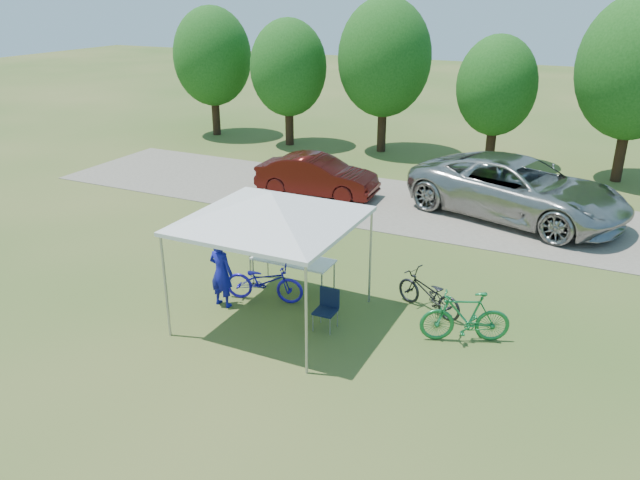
% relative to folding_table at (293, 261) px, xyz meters
% --- Properties ---
extents(ground, '(100.00, 100.00, 0.00)m').
position_rel_folding_table_xyz_m(ground, '(0.26, -1.34, -0.70)').
color(ground, '#2D5119').
rests_on(ground, ground).
extents(gravel_strip, '(24.00, 5.00, 0.02)m').
position_rel_folding_table_xyz_m(gravel_strip, '(0.26, 6.66, -0.69)').
color(gravel_strip, gray).
rests_on(gravel_strip, ground).
extents(canopy, '(4.53, 4.53, 3.00)m').
position_rel_folding_table_xyz_m(canopy, '(0.26, -1.34, 1.95)').
color(canopy, '#A5A5AA').
rests_on(canopy, ground).
extents(treeline, '(24.89, 4.28, 6.30)m').
position_rel_folding_table_xyz_m(treeline, '(-0.03, 12.70, 2.83)').
color(treeline, '#382314').
rests_on(treeline, ground).
extents(folding_table, '(1.82, 0.76, 0.75)m').
position_rel_folding_table_xyz_m(folding_table, '(0.00, 0.00, 0.00)').
color(folding_table, white).
rests_on(folding_table, ground).
extents(folding_chair, '(0.42, 0.44, 0.82)m').
position_rel_folding_table_xyz_m(folding_chair, '(1.40, -1.21, -0.22)').
color(folding_chair, black).
rests_on(folding_chair, ground).
extents(cooler, '(0.46, 0.32, 0.34)m').
position_rel_folding_table_xyz_m(cooler, '(-0.25, 0.00, 0.21)').
color(cooler, white).
rests_on(cooler, folding_table).
extents(ice_cream_cup, '(0.07, 0.07, 0.05)m').
position_rel_folding_table_xyz_m(ice_cream_cup, '(0.36, -0.05, 0.07)').
color(ice_cream_cup, gold).
rests_on(ice_cream_cup, folding_table).
extents(cyclist, '(0.60, 0.42, 1.55)m').
position_rel_folding_table_xyz_m(cyclist, '(-1.01, -1.33, 0.07)').
color(cyclist, '#121493').
rests_on(cyclist, ground).
extents(bike_blue, '(1.82, 0.98, 0.91)m').
position_rel_folding_table_xyz_m(bike_blue, '(-0.31, -0.75, -0.25)').
color(bike_blue, '#2115BD').
rests_on(bike_blue, ground).
extents(bike_green, '(1.77, 1.13, 1.03)m').
position_rel_folding_table_xyz_m(bike_green, '(3.99, -0.54, -0.19)').
color(bike_green, '#197137').
rests_on(bike_green, ground).
extents(bike_dark, '(1.71, 1.14, 0.85)m').
position_rel_folding_table_xyz_m(bike_dark, '(3.03, 0.30, -0.28)').
color(bike_dark, black).
rests_on(bike_dark, ground).
extents(minivan, '(6.88, 4.63, 1.75)m').
position_rel_folding_table_xyz_m(minivan, '(3.69, 7.03, 0.19)').
color(minivan, '#9FA09C').
rests_on(minivan, gravel_strip).
extents(sedan, '(4.02, 1.62, 1.30)m').
position_rel_folding_table_xyz_m(sedan, '(-2.53, 6.41, -0.03)').
color(sedan, '#410E0A').
rests_on(sedan, gravel_strip).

